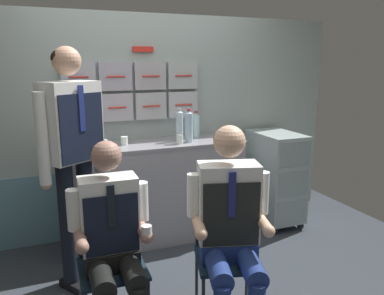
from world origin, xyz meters
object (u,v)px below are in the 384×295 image
Objects in this scene: crew_member_standing at (73,146)px; folding_chair_right at (225,240)px; service_trolley at (275,175)px; crew_member_right at (230,221)px; sparkling_bottle_green at (189,126)px; paper_cup_tan at (124,141)px; crew_member_left at (112,237)px; folding_chair_left at (109,249)px.

folding_chair_right is at bearing -39.93° from crew_member_standing.
crew_member_right reaches higher than service_trolley.
crew_member_standing is (-0.88, 0.73, 0.57)m from folding_chair_right.
sparkling_bottle_green is 4.05× the size of paper_cup_tan.
paper_cup_tan is at bearing 74.68° from crew_member_left.
service_trolley is at bearing 31.46° from crew_member_left.
crew_member_left is at bearing -128.41° from sparkling_bottle_green.
sparkling_bottle_green is at bearing 51.59° from crew_member_left.
crew_member_standing is (-2.06, -0.44, 0.58)m from service_trolley.
paper_cup_tan is at bearing 48.57° from crew_member_standing.
folding_chair_left is at bearing -132.44° from sparkling_bottle_green.
crew_member_right is at bearing -24.24° from folding_chair_left.
crew_member_left is at bearing -179.89° from folding_chair_right.
folding_chair_left is 0.48× the size of crew_member_standing.
paper_cup_tan is (-0.39, 1.29, 0.46)m from folding_chair_right.
service_trolley is 3.11× the size of sparkling_bottle_green.
crew_member_standing is at bearing 133.29° from crew_member_right.
folding_chair_right is 1.43m from paper_cup_tan.
service_trolley is 1.82m from crew_member_right.
crew_member_right is 0.73× the size of crew_member_standing.
crew_member_right reaches higher than crew_member_left.
folding_chair_right is (0.74, -0.16, 0.00)m from folding_chair_left.
crew_member_right is at bearing -46.71° from crew_member_standing.
folding_chair_left is (-1.92, -1.01, 0.01)m from service_trolley.
folding_chair_left is 1.00× the size of folding_chair_right.
folding_chair_left is 0.76m from folding_chair_right.
crew_member_standing reaches higher than folding_chair_right.
crew_member_left is 1.46× the size of folding_chair_right.
folding_chair_left is at bearing 167.64° from folding_chair_right.
crew_member_right is at bearing -12.11° from crew_member_left.
crew_member_right reaches higher than folding_chair_right.
crew_member_right is at bearing -100.59° from sparkling_bottle_green.
crew_member_standing is at bearing -156.94° from sparkling_bottle_green.
folding_chair_right is 2.72× the size of sparkling_bottle_green.
crew_member_right is (-1.23, -1.33, 0.21)m from service_trolley.
crew_member_left is 1.59m from sparkling_bottle_green.
paper_cup_tan reaches higher than service_trolley.
crew_member_left reaches higher than service_trolley.
folding_chair_right is 0.48× the size of crew_member_standing.
crew_member_standing is 1.18m from sparkling_bottle_green.
crew_member_right is (0.70, -0.15, 0.05)m from crew_member_left.
crew_member_left reaches higher than folding_chair_right.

